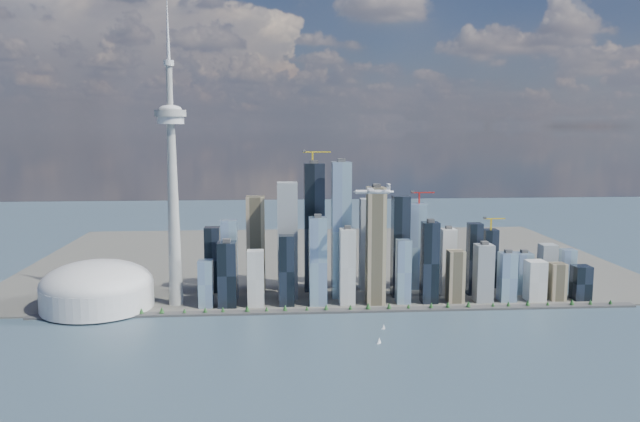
{
  "coord_description": "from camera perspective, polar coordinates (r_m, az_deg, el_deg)",
  "views": [
    {
      "loc": [
        -111.69,
        -833.6,
        331.48
      ],
      "look_at": [
        -34.83,
        260.0,
        182.73
      ],
      "focal_mm": 35.0,
      "sensor_mm": 36.0,
      "label": 1
    }
  ],
  "objects": [
    {
      "name": "land",
      "position": [
        1572.67,
        0.14,
        -4.38
      ],
      "size": [
        1400.0,
        900.0,
        3.0
      ],
      "primitive_type": "cube",
      "color": "#4C4C47",
      "rests_on": "ground"
    },
    {
      "name": "airplane",
      "position": [
        1065.44,
        4.89,
        1.81
      ],
      "size": [
        70.26,
        62.11,
        17.14
      ],
      "rotation": [
        0.0,
        0.0,
        -0.06
      ],
      "color": "silver",
      "rests_on": "ground"
    },
    {
      "name": "skyscraper_cluster",
      "position": [
        1207.62,
        4.23,
        -3.91
      ],
      "size": [
        736.0,
        142.0,
        282.85
      ],
      "color": "black",
      "rests_on": "land"
    },
    {
      "name": "dome_stadium",
      "position": [
        1215.78,
        -19.69,
        -6.63
      ],
      "size": [
        200.0,
        200.0,
        86.0
      ],
      "color": "silver",
      "rests_on": "land"
    },
    {
      "name": "seawall",
      "position": [
        1138.08,
        1.81,
        -9.11
      ],
      "size": [
        1100.0,
        22.0,
        4.0
      ],
      "primitive_type": "cube",
      "color": "#383838",
      "rests_on": "ground"
    },
    {
      "name": "sailboat_east",
      "position": [
        1049.79,
        5.83,
        -10.55
      ],
      "size": [
        6.8,
        1.96,
        9.47
      ],
      "rotation": [
        0.0,
        0.0,
        0.03
      ],
      "color": "white",
      "rests_on": "ground"
    },
    {
      "name": "shoreline_trees",
      "position": [
        1136.14,
        1.81,
        -8.78
      ],
      "size": [
        960.53,
        7.2,
        8.8
      ],
      "color": "#3F2D1E",
      "rests_on": "seawall"
    },
    {
      "name": "needle_tower",
      "position": [
        1162.94,
        -13.34,
        2.8
      ],
      "size": [
        56.0,
        56.0,
        550.5
      ],
      "color": "gray",
      "rests_on": "land"
    },
    {
      "name": "ground",
      "position": [
        904.02,
        3.46,
        -13.8
      ],
      "size": [
        4000.0,
        4000.0,
        0.0
      ],
      "primitive_type": "plane",
      "color": "#324A57",
      "rests_on": "ground"
    },
    {
      "name": "sailboat_west",
      "position": [
        984.16,
        5.43,
        -11.78
      ],
      "size": [
        7.4,
        4.62,
        10.61
      ],
      "rotation": [
        0.0,
        0.0,
        0.43
      ],
      "color": "white",
      "rests_on": "ground"
    }
  ]
}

